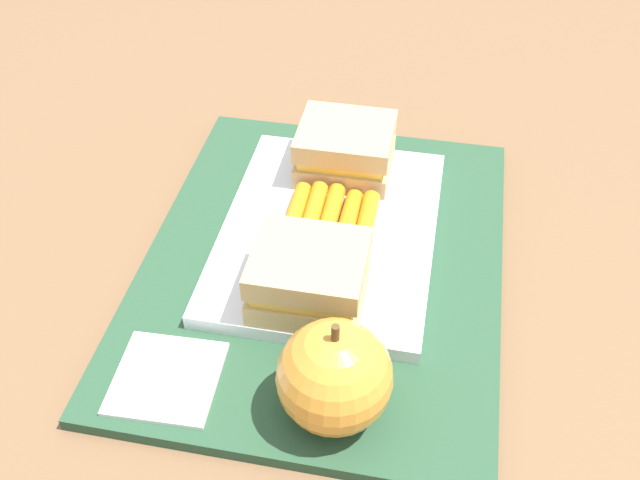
% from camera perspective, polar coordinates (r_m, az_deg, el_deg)
% --- Properties ---
extents(ground_plane, '(2.40, 2.40, 0.00)m').
position_cam_1_polar(ground_plane, '(0.60, 0.23, -2.15)').
color(ground_plane, brown).
extents(lunchbag_mat, '(0.36, 0.28, 0.01)m').
position_cam_1_polar(lunchbag_mat, '(0.59, 0.23, -1.81)').
color(lunchbag_mat, '#284C33').
rests_on(lunchbag_mat, ground_plane).
extents(food_tray, '(0.23, 0.17, 0.01)m').
position_cam_1_polar(food_tray, '(0.60, 0.68, 0.58)').
color(food_tray, white).
rests_on(food_tray, lunchbag_mat).
extents(sandwich_half_left, '(0.07, 0.08, 0.04)m').
position_cam_1_polar(sandwich_half_left, '(0.64, 1.97, 7.02)').
color(sandwich_half_left, tan).
rests_on(sandwich_half_left, food_tray).
extents(sandwich_half_right, '(0.07, 0.08, 0.04)m').
position_cam_1_polar(sandwich_half_right, '(0.53, -0.84, -2.79)').
color(sandwich_half_right, tan).
rests_on(sandwich_half_right, food_tray).
extents(carrot_sticks_bundle, '(0.08, 0.07, 0.02)m').
position_cam_1_polar(carrot_sticks_bundle, '(0.59, 0.74, 1.53)').
color(carrot_sticks_bundle, orange).
rests_on(carrot_sticks_bundle, food_tray).
extents(apple, '(0.07, 0.07, 0.08)m').
position_cam_1_polar(apple, '(0.47, 1.12, -10.48)').
color(apple, gold).
rests_on(apple, lunchbag_mat).
extents(paper_napkin, '(0.07, 0.07, 0.00)m').
position_cam_1_polar(paper_napkin, '(0.52, -11.73, -10.36)').
color(paper_napkin, white).
rests_on(paper_napkin, lunchbag_mat).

